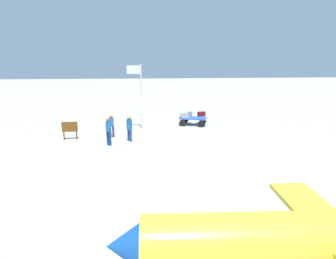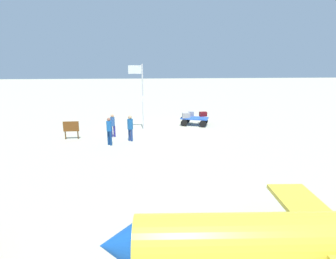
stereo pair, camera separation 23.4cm
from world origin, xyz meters
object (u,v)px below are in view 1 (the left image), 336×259
worker_trailing (111,124)px  airplane_near (326,240)px  suitcase_olive (185,115)px  signboard (70,128)px  luggage_cart (193,119)px  flagpole (139,90)px  suitcase_navy (189,114)px  worker_supervisor (108,130)px  worker_lead (129,126)px  suitcase_tan (201,114)px

worker_trailing → airplane_near: bearing=114.9°
suitcase_olive → signboard: bearing=21.9°
luggage_cart → flagpole: 4.94m
airplane_near → suitcase_navy: bearing=-89.2°
worker_supervisor → suitcase_navy: bearing=-137.7°
luggage_cart → worker_supervisor: (6.03, 4.83, 0.51)m
luggage_cart → airplane_near: 16.12m
worker_lead → worker_supervisor: worker_supervisor is taller
worker_lead → worker_trailing: worker_lead is taller
suitcase_tan → airplane_near: size_ratio=0.07×
suitcase_tan → worker_trailing: bearing=26.8°
worker_trailing → worker_lead: bearing=139.8°
worker_supervisor → airplane_near: airplane_near is taller
suitcase_tan → worker_lead: bearing=38.8°
suitcase_tan → flagpole: (4.95, 1.50, 2.11)m
suitcase_tan → suitcase_olive: suitcase_olive is taller
worker_trailing → worker_supervisor: worker_supervisor is taller
worker_supervisor → flagpole: (-1.87, -3.79, 1.94)m
suitcase_navy → worker_trailing: (5.87, 3.50, 0.07)m
suitcase_navy → suitcase_olive: 0.77m
worker_lead → airplane_near: (-4.86, 12.07, 0.14)m
luggage_cart → airplane_near: airplane_near is taller
suitcase_olive → signboard: 8.63m
luggage_cart → flagpole: flagpole is taller
worker_trailing → signboard: size_ratio=1.32×
suitcase_navy → flagpole: bearing=21.1°
worker_lead → airplane_near: 13.01m
worker_trailing → luggage_cart: bearing=-153.6°
suitcase_olive → worker_supervisor: bearing=41.5°
worker_supervisor → signboard: bearing=-29.8°
luggage_cart → signboard: signboard is taller
luggage_cart → worker_lead: (4.81, 4.04, 0.52)m
luggage_cart → airplane_near: bearing=90.2°
suitcase_navy → luggage_cart: bearing=110.0°
luggage_cart → worker_trailing: size_ratio=1.49×
worker_lead → suitcase_tan: bearing=-141.2°
flagpole → signboard: 5.50m
airplane_near → flagpole: 15.75m
suitcase_tan → worker_trailing: size_ratio=0.40×
luggage_cart → suitcase_olive: suitcase_olive is taller
worker_lead → worker_trailing: (1.23, -1.04, -0.09)m
worker_trailing → suitcase_navy: bearing=-149.2°
suitcase_tan → flagpole: size_ratio=0.13×
suitcase_olive → flagpole: bearing=15.1°
suitcase_navy → worker_trailing: bearing=30.8°
worker_lead → signboard: (3.87, -0.73, -0.21)m
luggage_cart → suitcase_navy: suitcase_navy is taller
suitcase_navy → flagpole: (3.98, 1.54, 2.09)m
luggage_cart → flagpole: (4.16, 1.04, 2.45)m
worker_lead → airplane_near: size_ratio=0.17×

